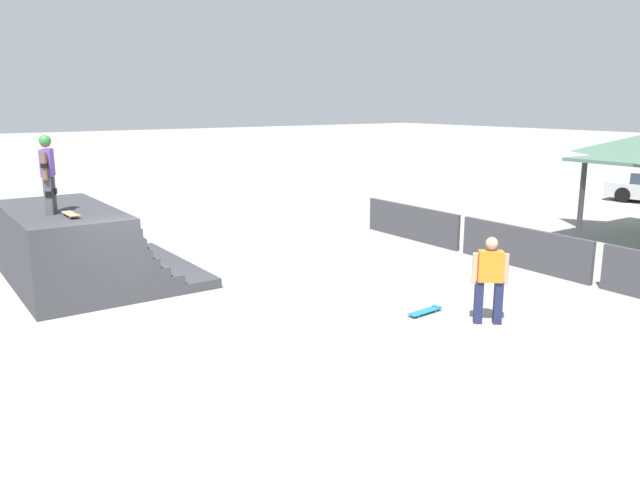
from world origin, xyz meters
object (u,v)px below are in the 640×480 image
skateboard_on_deck (71,214)px  skateboard_on_ground (426,311)px  skater_on_deck (48,169)px  bystander_walking (490,276)px

skateboard_on_deck → skateboard_on_ground: size_ratio=0.95×
skateboard_on_ground → skateboard_on_deck: bearing=133.5°
skater_on_deck → bystander_walking: bearing=66.1°
skater_on_deck → bystander_walking: skater_on_deck is taller
skater_on_deck → skateboard_on_ground: 8.56m
skater_on_deck → skateboard_on_deck: bearing=42.6°
skater_on_deck → skateboard_on_ground: bearing=68.3°
bystander_walking → skateboard_on_ground: bystander_walking is taller
bystander_walking → skater_on_deck: bearing=-5.9°
skateboard_on_deck → skateboard_on_ground: skateboard_on_deck is taller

